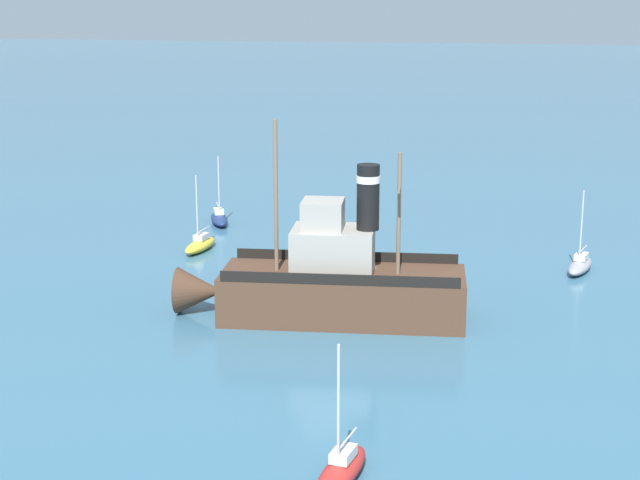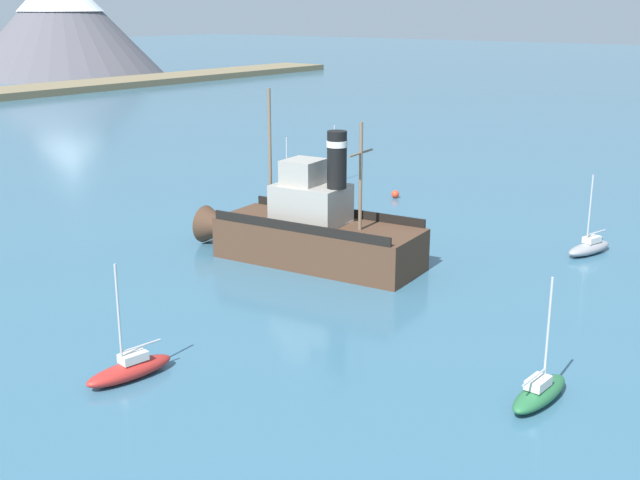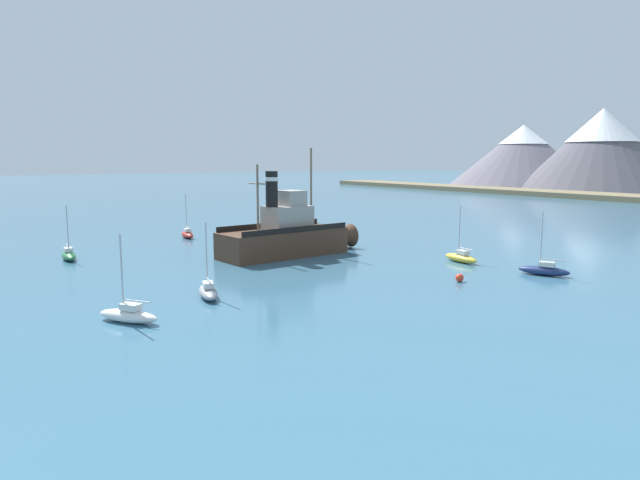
# 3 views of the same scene
# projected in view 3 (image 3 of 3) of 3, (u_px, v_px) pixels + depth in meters

# --- Properties ---
(ground_plane) EXTENTS (600.00, 600.00, 0.00)m
(ground_plane) POSITION_uv_depth(u_px,v_px,m) (283.00, 256.00, 52.29)
(ground_plane) COLOR #38667F
(old_tugboat) EXTENTS (5.64, 14.68, 9.90)m
(old_tugboat) POSITION_uv_depth(u_px,v_px,m) (288.00, 236.00, 52.80)
(old_tugboat) COLOR #4C3323
(old_tugboat) RESTS_ON ground
(sailboat_red) EXTENTS (3.92, 1.68, 4.90)m
(sailboat_red) POSITION_uv_depth(u_px,v_px,m) (187.00, 234.00, 64.68)
(sailboat_red) COLOR #B22823
(sailboat_red) RESTS_ON ground
(sailboat_yellow) EXTENTS (3.89, 1.46, 4.90)m
(sailboat_yellow) POSITION_uv_depth(u_px,v_px,m) (461.00, 257.00, 49.38)
(sailboat_yellow) COLOR gold
(sailboat_yellow) RESTS_ON ground
(sailboat_white) EXTENTS (3.74, 3.08, 4.90)m
(sailboat_white) POSITION_uv_depth(u_px,v_px,m) (128.00, 315.00, 31.24)
(sailboat_white) COLOR white
(sailboat_white) RESTS_ON ground
(sailboat_green) EXTENTS (3.85, 1.30, 4.90)m
(sailboat_green) POSITION_uv_depth(u_px,v_px,m) (69.00, 255.00, 50.58)
(sailboat_green) COLOR #286B3D
(sailboat_green) RESTS_ON ground
(sailboat_grey) EXTENTS (3.96, 2.04, 4.90)m
(sailboat_grey) POSITION_uv_depth(u_px,v_px,m) (208.00, 291.00, 36.81)
(sailboat_grey) COLOR gray
(sailboat_grey) RESTS_ON ground
(sailboat_navy) EXTENTS (3.92, 2.56, 4.90)m
(sailboat_navy) POSITION_uv_depth(u_px,v_px,m) (544.00, 270.00, 43.83)
(sailboat_navy) COLOR navy
(sailboat_navy) RESTS_ON ground
(mooring_buoy) EXTENTS (0.60, 0.60, 0.60)m
(mooring_buoy) POSITION_uv_depth(u_px,v_px,m) (460.00, 278.00, 41.52)
(mooring_buoy) COLOR red
(mooring_buoy) RESTS_ON ground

